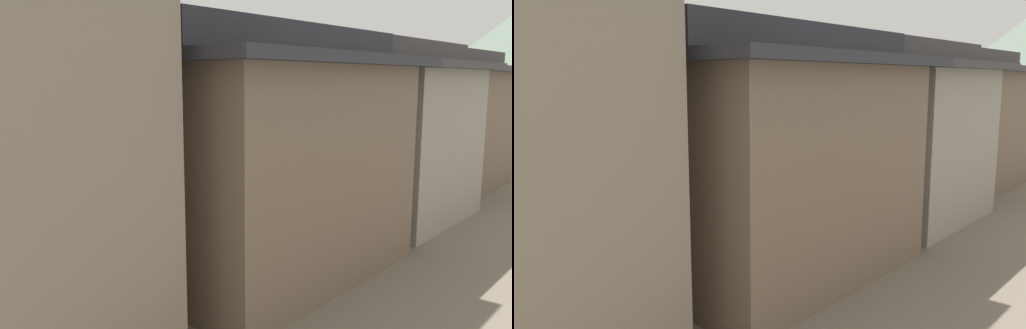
{
  "view_description": "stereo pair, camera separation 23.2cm",
  "coord_description": "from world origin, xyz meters",
  "views": [
    {
      "loc": [
        19.39,
        -1.0,
        5.78
      ],
      "look_at": [
        3.08,
        17.89,
        1.68
      ],
      "focal_mm": 36.51,
      "sensor_mm": 36.0,
      "label": 1
    },
    {
      "loc": [
        19.56,
        -0.85,
        5.78
      ],
      "look_at": [
        3.08,
        17.89,
        1.68
      ],
      "focal_mm": 36.51,
      "sensor_mm": 36.0,
      "label": 2
    }
  ],
  "objects": [
    {
      "name": "hill_far_centre",
      "position": [
        -10.8,
        106.96,
        6.69
      ],
      "size": [
        56.17,
        56.17,
        13.37
      ],
      "primitive_type": "cone",
      "color": "slate",
      "rests_on": "ground"
    },
    {
      "name": "house_waterfront_second",
      "position": [
        10.97,
        8.99,
        3.9
      ],
      "size": [
        6.19,
        7.83,
        6.14
      ],
      "color": "#75604C",
      "rests_on": "riverbank_right"
    },
    {
      "name": "boat_moored_nearest",
      "position": [
        -3.07,
        47.88,
        0.17
      ],
      "size": [
        1.78,
        4.73,
        0.52
      ],
      "color": "brown",
      "rests_on": "ground"
    },
    {
      "name": "house_waterfront_narrow",
      "position": [
        10.53,
        22.93,
        3.92
      ],
      "size": [
        5.33,
        6.42,
        6.14
      ],
      "color": "#75604C",
      "rests_on": "riverbank_right"
    },
    {
      "name": "boat_moored_second",
      "position": [
        -5.99,
        32.04,
        0.26
      ],
      "size": [
        2.49,
        5.42,
        0.77
      ],
      "color": "brown",
      "rests_on": "ground"
    },
    {
      "name": "boat_moored_far",
      "position": [
        5.58,
        23.25,
        0.14
      ],
      "size": [
        1.91,
        4.93,
        0.41
      ],
      "color": "#423328",
      "rests_on": "ground"
    },
    {
      "name": "boat_midriver_drifting",
      "position": [
        5.97,
        49.91,
        0.24
      ],
      "size": [
        1.22,
        5.87,
        0.73
      ],
      "color": "#232326",
      "rests_on": "ground"
    },
    {
      "name": "house_waterfront_tall",
      "position": [
        10.9,
        15.99,
        3.91
      ],
      "size": [
        6.06,
        6.55,
        6.14
      ],
      "color": "gray",
      "rests_on": "riverbank_right"
    },
    {
      "name": "boat_midriver_upstream",
      "position": [
        5.7,
        40.93,
        0.3
      ],
      "size": [
        1.47,
        4.42,
        0.82
      ],
      "color": "brown",
      "rests_on": "ground"
    },
    {
      "name": "boat_moored_third",
      "position": [
        -0.16,
        25.57,
        0.27
      ],
      "size": [
        3.98,
        5.18,
        0.82
      ],
      "color": "#232326",
      "rests_on": "ground"
    }
  ]
}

